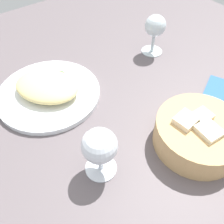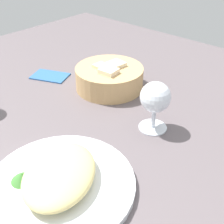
% 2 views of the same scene
% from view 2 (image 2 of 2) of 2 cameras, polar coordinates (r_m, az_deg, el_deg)
% --- Properties ---
extents(ground_plane, '(1.40, 1.40, 0.02)m').
position_cam_2_polar(ground_plane, '(0.73, -6.74, -2.41)').
color(ground_plane, '#5F5558').
extents(plate, '(0.27, 0.27, 0.01)m').
position_cam_2_polar(plate, '(0.57, -9.82, -13.61)').
color(plate, white).
rests_on(plate, ground_plane).
extents(omelette, '(0.21, 0.20, 0.04)m').
position_cam_2_polar(omelette, '(0.55, -10.09, -11.71)').
color(omelette, '#EED887').
rests_on(omelette, plate).
extents(lettuce_garnish, '(0.04, 0.04, 0.02)m').
position_cam_2_polar(lettuce_garnish, '(0.57, -16.93, -11.89)').
color(lettuce_garnish, '#3D7B32').
rests_on(lettuce_garnish, plate).
extents(bread_basket, '(0.19, 0.19, 0.08)m').
position_cam_2_polar(bread_basket, '(0.85, -0.51, 6.69)').
color(bread_basket, tan).
rests_on(bread_basket, ground_plane).
extents(wine_glass_near, '(0.07, 0.07, 0.12)m').
position_cam_2_polar(wine_glass_near, '(0.66, 8.34, 2.40)').
color(wine_glass_near, silver).
rests_on(wine_glass_near, ground_plane).
extents(folded_napkin, '(0.11, 0.13, 0.01)m').
position_cam_2_polar(folded_napkin, '(0.95, -11.89, 6.91)').
color(folded_napkin, '#2E609C').
rests_on(folded_napkin, ground_plane).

